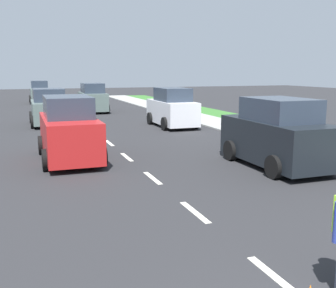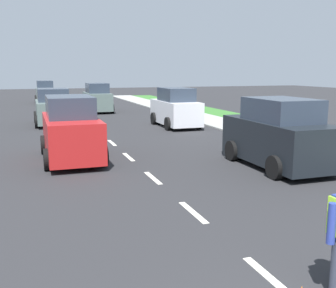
% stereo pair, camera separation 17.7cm
% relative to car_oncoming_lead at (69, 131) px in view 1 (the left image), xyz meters
% --- Properties ---
extents(ground_plane, '(96.00, 96.00, 0.00)m').
position_rel_car_oncoming_lead_xyz_m(ground_plane, '(1.92, 9.03, -1.01)').
color(ground_plane, '#28282B').
extents(sidewalk_right, '(2.40, 72.00, 0.14)m').
position_rel_car_oncoming_lead_xyz_m(sidewalk_right, '(9.12, -1.97, -1.01)').
color(sidewalk_right, '#9E9E99').
rests_on(sidewalk_right, ground).
extents(lane_center_line, '(0.14, 46.40, 0.01)m').
position_rel_car_oncoming_lead_xyz_m(lane_center_line, '(1.92, 13.23, -1.00)').
color(lane_center_line, silver).
rests_on(lane_center_line, ground).
extents(car_oncoming_lead, '(1.94, 4.29, 2.16)m').
position_rel_car_oncoming_lead_xyz_m(car_oncoming_lead, '(0.00, 0.00, 0.00)').
color(car_oncoming_lead, red).
rests_on(car_oncoming_lead, ground).
extents(car_parked_curbside, '(2.07, 4.12, 2.17)m').
position_rel_car_oncoming_lead_xyz_m(car_parked_curbside, '(6.06, -3.23, 0.01)').
color(car_parked_curbside, black).
rests_on(car_parked_curbside, ground).
extents(car_oncoming_second, '(2.10, 3.96, 2.02)m').
position_rel_car_oncoming_lead_xyz_m(car_oncoming_second, '(-0.02, 9.66, -0.07)').
color(car_oncoming_second, slate).
rests_on(car_oncoming_second, ground).
extents(car_outgoing_far, '(1.90, 3.83, 2.10)m').
position_rel_car_oncoming_lead_xyz_m(car_outgoing_far, '(3.45, 15.87, -0.03)').
color(car_outgoing_far, slate).
rests_on(car_outgoing_far, ground).
extents(car_parked_far, '(1.91, 4.02, 2.10)m').
position_rel_car_oncoming_lead_xyz_m(car_parked_far, '(6.19, 6.65, -0.03)').
color(car_parked_far, silver).
rests_on(car_parked_far, ground).
extents(car_oncoming_third, '(1.87, 3.90, 2.07)m').
position_rel_car_oncoming_lead_xyz_m(car_oncoming_third, '(0.19, 25.90, -0.05)').
color(car_oncoming_third, slate).
rests_on(car_oncoming_third, ground).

